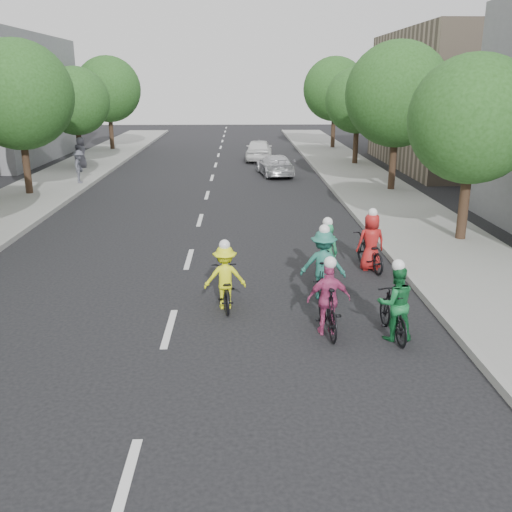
{
  "coord_description": "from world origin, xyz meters",
  "views": [
    {
      "loc": [
        1.56,
        -11.34,
        5.11
      ],
      "look_at": [
        1.93,
        2.02,
        1.0
      ],
      "focal_mm": 40.0,
      "sensor_mm": 36.0,
      "label": 1
    }
  ],
  "objects_px": {
    "cyclist_2": "(394,308)",
    "cyclist_3": "(328,304)",
    "spectator_1": "(78,158)",
    "spectator_0": "(79,167)",
    "follow_car_trail": "(259,150)",
    "follow_car_lead": "(275,165)",
    "cyclist_5": "(370,248)",
    "cyclist_4": "(225,283)",
    "spectator_2": "(81,152)",
    "cyclist_0": "(323,269)",
    "cyclist_1": "(326,260)"
  },
  "relations": [
    {
      "from": "spectator_0",
      "to": "spectator_2",
      "type": "relative_size",
      "value": 0.92
    },
    {
      "from": "cyclist_0",
      "to": "cyclist_1",
      "type": "xyz_separation_m",
      "value": [
        0.24,
        1.06,
        -0.11
      ]
    },
    {
      "from": "spectator_1",
      "to": "spectator_2",
      "type": "relative_size",
      "value": 0.86
    },
    {
      "from": "cyclist_1",
      "to": "spectator_0",
      "type": "bearing_deg",
      "value": -52.97
    },
    {
      "from": "cyclist_0",
      "to": "cyclist_4",
      "type": "height_order",
      "value": "cyclist_0"
    },
    {
      "from": "cyclist_1",
      "to": "cyclist_4",
      "type": "relative_size",
      "value": 1.01
    },
    {
      "from": "cyclist_4",
      "to": "follow_car_lead",
      "type": "xyz_separation_m",
      "value": [
        2.33,
        19.51,
        -0.02
      ]
    },
    {
      "from": "cyclist_3",
      "to": "spectator_0",
      "type": "bearing_deg",
      "value": -64.42
    },
    {
      "from": "cyclist_0",
      "to": "spectator_1",
      "type": "bearing_deg",
      "value": -48.94
    },
    {
      "from": "cyclist_4",
      "to": "spectator_1",
      "type": "xyz_separation_m",
      "value": [
        -8.82,
        20.15,
        0.32
      ]
    },
    {
      "from": "follow_car_trail",
      "to": "spectator_1",
      "type": "distance_m",
      "value": 11.88
    },
    {
      "from": "cyclist_4",
      "to": "follow_car_lead",
      "type": "distance_m",
      "value": 19.65
    },
    {
      "from": "cyclist_4",
      "to": "follow_car_lead",
      "type": "relative_size",
      "value": 0.44
    },
    {
      "from": "cyclist_0",
      "to": "follow_car_lead",
      "type": "height_order",
      "value": "cyclist_0"
    },
    {
      "from": "cyclist_5",
      "to": "follow_car_trail",
      "type": "xyz_separation_m",
      "value": [
        -2.38,
        23.07,
        0.1
      ]
    },
    {
      "from": "cyclist_3",
      "to": "cyclist_0",
      "type": "bearing_deg",
      "value": -98.18
    },
    {
      "from": "cyclist_3",
      "to": "spectator_2",
      "type": "relative_size",
      "value": 1.02
    },
    {
      "from": "cyclist_4",
      "to": "spectator_1",
      "type": "distance_m",
      "value": 22.0
    },
    {
      "from": "cyclist_2",
      "to": "spectator_1",
      "type": "height_order",
      "value": "cyclist_2"
    },
    {
      "from": "follow_car_lead",
      "to": "spectator_1",
      "type": "relative_size",
      "value": 2.61
    },
    {
      "from": "cyclist_3",
      "to": "cyclist_5",
      "type": "distance_m",
      "value": 4.61
    },
    {
      "from": "follow_car_lead",
      "to": "spectator_2",
      "type": "distance_m",
      "value": 11.66
    },
    {
      "from": "cyclist_4",
      "to": "spectator_0",
      "type": "bearing_deg",
      "value": -69.96
    },
    {
      "from": "cyclist_2",
      "to": "cyclist_3",
      "type": "height_order",
      "value": "cyclist_2"
    },
    {
      "from": "follow_car_trail",
      "to": "follow_car_lead",
      "type": "bearing_deg",
      "value": 100.33
    },
    {
      "from": "follow_car_lead",
      "to": "spectator_2",
      "type": "height_order",
      "value": "spectator_2"
    },
    {
      "from": "cyclist_5",
      "to": "spectator_0",
      "type": "height_order",
      "value": "spectator_0"
    },
    {
      "from": "cyclist_0",
      "to": "cyclist_5",
      "type": "relative_size",
      "value": 0.96
    },
    {
      "from": "cyclist_3",
      "to": "spectator_1",
      "type": "height_order",
      "value": "cyclist_3"
    },
    {
      "from": "spectator_0",
      "to": "spectator_1",
      "type": "bearing_deg",
      "value": 9.81
    },
    {
      "from": "spectator_2",
      "to": "spectator_0",
      "type": "bearing_deg",
      "value": 171.85
    },
    {
      "from": "spectator_2",
      "to": "cyclist_4",
      "type": "bearing_deg",
      "value": -179.39
    },
    {
      "from": "cyclist_2",
      "to": "cyclist_5",
      "type": "bearing_deg",
      "value": -100.52
    },
    {
      "from": "cyclist_0",
      "to": "follow_car_lead",
      "type": "relative_size",
      "value": 0.46
    },
    {
      "from": "follow_car_trail",
      "to": "spectator_1",
      "type": "xyz_separation_m",
      "value": [
        -10.45,
        -5.65,
        0.21
      ]
    },
    {
      "from": "spectator_0",
      "to": "follow_car_trail",
      "type": "bearing_deg",
      "value": -51.56
    },
    {
      "from": "spectator_0",
      "to": "spectator_1",
      "type": "distance_m",
      "value": 3.81
    },
    {
      "from": "cyclist_2",
      "to": "follow_car_trail",
      "type": "distance_m",
      "value": 27.66
    },
    {
      "from": "follow_car_lead",
      "to": "follow_car_trail",
      "type": "xyz_separation_m",
      "value": [
        -0.69,
        6.29,
        0.13
      ]
    },
    {
      "from": "cyclist_5",
      "to": "spectator_1",
      "type": "height_order",
      "value": "cyclist_5"
    },
    {
      "from": "spectator_1",
      "to": "cyclist_3",
      "type": "bearing_deg",
      "value": -154.75
    },
    {
      "from": "follow_car_trail",
      "to": "cyclist_5",
      "type": "bearing_deg",
      "value": 99.93
    },
    {
      "from": "follow_car_lead",
      "to": "spectator_2",
      "type": "xyz_separation_m",
      "value": [
        -11.41,
        2.38,
        0.46
      ]
    },
    {
      "from": "cyclist_1",
      "to": "cyclist_4",
      "type": "bearing_deg",
      "value": 34.14
    },
    {
      "from": "cyclist_2",
      "to": "cyclist_3",
      "type": "xyz_separation_m",
      "value": [
        -1.32,
        0.29,
        -0.01
      ]
    },
    {
      "from": "cyclist_1",
      "to": "cyclist_5",
      "type": "height_order",
      "value": "cyclist_1"
    },
    {
      "from": "cyclist_3",
      "to": "follow_car_trail",
      "type": "xyz_separation_m",
      "value": [
        -0.56,
        27.31,
        0.08
      ]
    },
    {
      "from": "spectator_1",
      "to": "follow_car_trail",
      "type": "bearing_deg",
      "value": -63.3
    },
    {
      "from": "cyclist_1",
      "to": "follow_car_trail",
      "type": "relative_size",
      "value": 0.43
    },
    {
      "from": "cyclist_0",
      "to": "cyclist_3",
      "type": "xyz_separation_m",
      "value": [
        -0.17,
        -2.06,
        -0.09
      ]
    }
  ]
}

